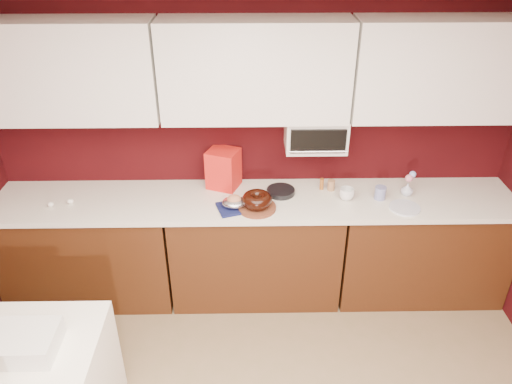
{
  "coord_description": "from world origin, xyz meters",
  "views": [
    {
      "loc": [
        -0.05,
        -1.31,
        2.87
      ],
      "look_at": [
        0.0,
        1.84,
        1.02
      ],
      "focal_mm": 35.0,
      "sensor_mm": 36.0,
      "label": 1
    }
  ],
  "objects_px": {
    "blue_jar": "(380,193)",
    "pandoro_box": "(224,169)",
    "bundt_cake": "(257,200)",
    "toaster_oven": "(316,132)",
    "newspaper_stack": "(24,343)",
    "coffee_mug": "(347,193)",
    "foil_ham_nest": "(234,202)",
    "flower_vase": "(407,189)"
  },
  "relations": [
    {
      "from": "blue_jar",
      "to": "newspaper_stack",
      "type": "xyz_separation_m",
      "value": [
        -2.21,
        -1.32,
        -0.14
      ]
    },
    {
      "from": "toaster_oven",
      "to": "foil_ham_nest",
      "type": "xyz_separation_m",
      "value": [
        -0.61,
        -0.3,
        -0.42
      ]
    },
    {
      "from": "bundt_cake",
      "to": "flower_vase",
      "type": "bearing_deg",
      "value": 8.98
    },
    {
      "from": "pandoro_box",
      "to": "coffee_mug",
      "type": "distance_m",
      "value": 0.97
    },
    {
      "from": "toaster_oven",
      "to": "coffee_mug",
      "type": "bearing_deg",
      "value": -36.88
    },
    {
      "from": "foil_ham_nest",
      "to": "newspaper_stack",
      "type": "relative_size",
      "value": 0.52
    },
    {
      "from": "bundt_cake",
      "to": "coffee_mug",
      "type": "distance_m",
      "value": 0.7
    },
    {
      "from": "pandoro_box",
      "to": "flower_vase",
      "type": "xyz_separation_m",
      "value": [
        1.41,
        -0.17,
        -0.1
      ]
    },
    {
      "from": "foil_ham_nest",
      "to": "flower_vase",
      "type": "height_order",
      "value": "flower_vase"
    },
    {
      "from": "pandoro_box",
      "to": "coffee_mug",
      "type": "bearing_deg",
      "value": 8.19
    },
    {
      "from": "blue_jar",
      "to": "flower_vase",
      "type": "xyz_separation_m",
      "value": [
        0.22,
        0.05,
        0.01
      ]
    },
    {
      "from": "bundt_cake",
      "to": "coffee_mug",
      "type": "height_order",
      "value": "bundt_cake"
    },
    {
      "from": "coffee_mug",
      "to": "blue_jar",
      "type": "distance_m",
      "value": 0.26
    },
    {
      "from": "toaster_oven",
      "to": "pandoro_box",
      "type": "xyz_separation_m",
      "value": [
        -0.7,
        0.04,
        -0.32
      ]
    },
    {
      "from": "foil_ham_nest",
      "to": "coffee_mug",
      "type": "distance_m",
      "value": 0.86
    },
    {
      "from": "bundt_cake",
      "to": "flower_vase",
      "type": "xyz_separation_m",
      "value": [
        1.16,
        0.18,
        -0.02
      ]
    },
    {
      "from": "bundt_cake",
      "to": "coffee_mug",
      "type": "relative_size",
      "value": 1.98
    },
    {
      "from": "coffee_mug",
      "to": "blue_jar",
      "type": "xyz_separation_m",
      "value": [
        0.26,
        0.01,
        -0.0
      ]
    },
    {
      "from": "bundt_cake",
      "to": "pandoro_box",
      "type": "distance_m",
      "value": 0.44
    },
    {
      "from": "toaster_oven",
      "to": "bundt_cake",
      "type": "xyz_separation_m",
      "value": [
        -0.44,
        -0.31,
        -0.39
      ]
    },
    {
      "from": "pandoro_box",
      "to": "toaster_oven",
      "type": "bearing_deg",
      "value": 18.1
    },
    {
      "from": "foil_ham_nest",
      "to": "pandoro_box",
      "type": "relative_size",
      "value": 0.58
    },
    {
      "from": "pandoro_box",
      "to": "blue_jar",
      "type": "bearing_deg",
      "value": 11.2
    },
    {
      "from": "bundt_cake",
      "to": "pandoro_box",
      "type": "xyz_separation_m",
      "value": [
        -0.25,
        0.35,
        0.08
      ]
    },
    {
      "from": "bundt_cake",
      "to": "blue_jar",
      "type": "height_order",
      "value": "bundt_cake"
    },
    {
      "from": "coffee_mug",
      "to": "blue_jar",
      "type": "bearing_deg",
      "value": 1.15
    },
    {
      "from": "coffee_mug",
      "to": "newspaper_stack",
      "type": "distance_m",
      "value": 2.36
    },
    {
      "from": "pandoro_box",
      "to": "coffee_mug",
      "type": "relative_size",
      "value": 2.81
    },
    {
      "from": "toaster_oven",
      "to": "pandoro_box",
      "type": "relative_size",
      "value": 1.45
    },
    {
      "from": "blue_jar",
      "to": "newspaper_stack",
      "type": "relative_size",
      "value": 0.29
    },
    {
      "from": "coffee_mug",
      "to": "flower_vase",
      "type": "distance_m",
      "value": 0.48
    },
    {
      "from": "toaster_oven",
      "to": "coffee_mug",
      "type": "height_order",
      "value": "toaster_oven"
    },
    {
      "from": "coffee_mug",
      "to": "blue_jar",
      "type": "height_order",
      "value": "coffee_mug"
    },
    {
      "from": "toaster_oven",
      "to": "blue_jar",
      "type": "relative_size",
      "value": 4.48
    },
    {
      "from": "toaster_oven",
      "to": "newspaper_stack",
      "type": "distance_m",
      "value": 2.34
    },
    {
      "from": "newspaper_stack",
      "to": "coffee_mug",
      "type": "bearing_deg",
      "value": 33.79
    },
    {
      "from": "blue_jar",
      "to": "pandoro_box",
      "type": "bearing_deg",
      "value": 169.73
    },
    {
      "from": "toaster_oven",
      "to": "pandoro_box",
      "type": "height_order",
      "value": "toaster_oven"
    },
    {
      "from": "pandoro_box",
      "to": "flower_vase",
      "type": "height_order",
      "value": "pandoro_box"
    },
    {
      "from": "coffee_mug",
      "to": "newspaper_stack",
      "type": "relative_size",
      "value": 0.32
    },
    {
      "from": "foil_ham_nest",
      "to": "flower_vase",
      "type": "distance_m",
      "value": 1.33
    },
    {
      "from": "foil_ham_nest",
      "to": "blue_jar",
      "type": "height_order",
      "value": "blue_jar"
    }
  ]
}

